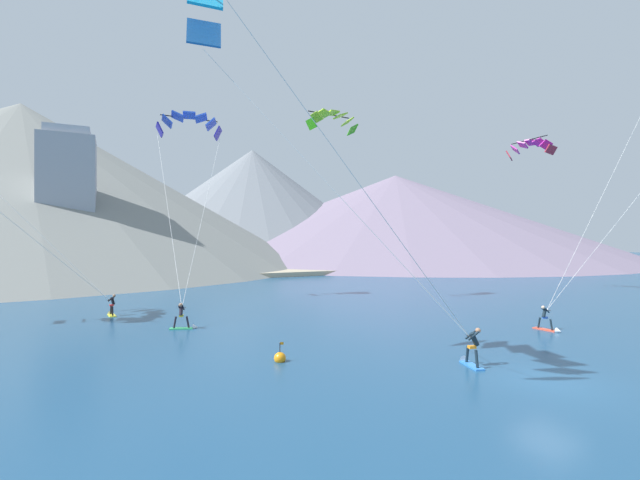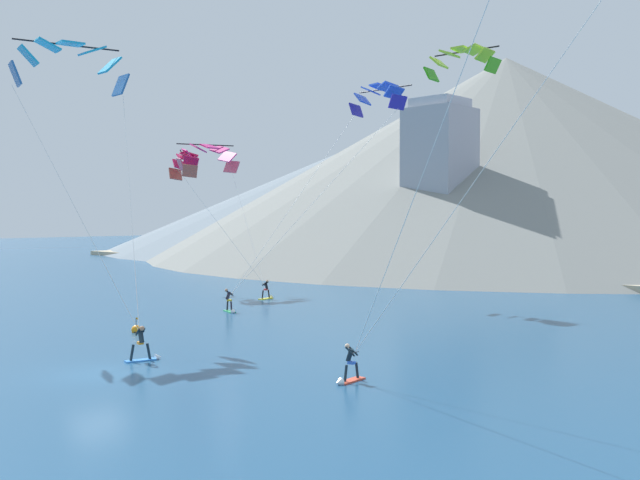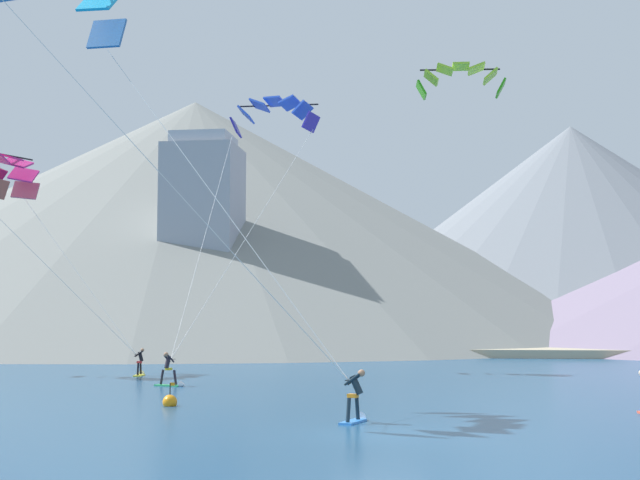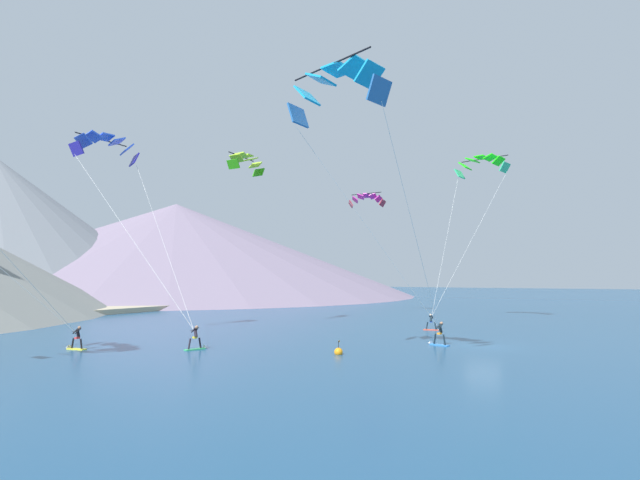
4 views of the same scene
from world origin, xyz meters
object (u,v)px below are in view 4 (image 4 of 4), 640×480
(kitesurfer_near_trail, at_px, (75,343))
(race_marker_buoy, at_px, (338,352))
(kitesurfer_mid_center, at_px, (437,337))
(parafoil_kite_near_lead, at_px, (481,164))
(parafoil_kite_far_left, at_px, (106,146))
(parafoil_kite_distant_low_drift, at_px, (246,161))
(parafoil_kite_distant_mid_solo, at_px, (367,199))
(kitesurfer_near_lead, at_px, (434,326))
(parafoil_kite_mid_center, at_px, (337,86))
(kitesurfer_far_left, at_px, (198,342))

(kitesurfer_near_trail, distance_m, race_marker_buoy, 18.45)
(kitesurfer_mid_center, relative_size, parafoil_kite_near_lead, 0.10)
(kitesurfer_near_trail, relative_size, race_marker_buoy, 1.74)
(parafoil_kite_far_left, relative_size, parafoil_kite_distant_low_drift, 3.25)
(parafoil_kite_far_left, xyz_separation_m, parafoil_kite_distant_mid_solo, (34.90, -9.84, -0.78))
(kitesurfer_near_lead, height_order, parafoil_kite_distant_mid_solo, parafoil_kite_distant_mid_solo)
(parafoil_kite_far_left, bearing_deg, parafoil_kite_mid_center, -97.78)
(kitesurfer_far_left, height_order, race_marker_buoy, kitesurfer_far_left)
(parafoil_kite_near_lead, bearing_deg, kitesurfer_far_left, 158.23)
(kitesurfer_mid_center, xyz_separation_m, parafoil_kite_mid_center, (-11.40, 2.37, 15.65))
(parafoil_kite_near_lead, xyz_separation_m, parafoil_kite_distant_mid_solo, (5.07, 16.78, -2.05))
(kitesurfer_near_trail, bearing_deg, kitesurfer_far_left, -60.91)
(kitesurfer_far_left, distance_m, parafoil_kite_near_lead, 38.95)
(kitesurfer_near_lead, xyz_separation_m, race_marker_buoy, (-17.48, 1.05, -0.28))
(kitesurfer_near_lead, distance_m, parafoil_kite_distant_low_drift, 25.15)
(kitesurfer_far_left, distance_m, parafoil_kite_distant_low_drift, 23.20)
(kitesurfer_far_left, relative_size, race_marker_buoy, 1.74)
(kitesurfer_mid_center, distance_m, parafoil_kite_near_lead, 28.02)
(parafoil_kite_far_left, xyz_separation_m, race_marker_buoy, (0.38, -23.25, -16.60))
(kitesurfer_near_trail, height_order, kitesurfer_far_left, kitesurfer_far_left)
(kitesurfer_near_lead, height_order, kitesurfer_far_left, kitesurfer_far_left)
(parafoil_kite_mid_center, bearing_deg, parafoil_kite_distant_mid_solo, 21.84)
(parafoil_kite_distant_mid_solo, bearing_deg, parafoil_kite_far_left, 164.25)
(kitesurfer_far_left, bearing_deg, race_marker_buoy, -73.30)
(kitesurfer_near_lead, distance_m, parafoil_kite_far_left, 34.29)
(kitesurfer_mid_center, height_order, parafoil_kite_distant_mid_solo, parafoil_kite_distant_mid_solo)
(kitesurfer_near_trail, relative_size, parafoil_kite_mid_center, 0.11)
(kitesurfer_near_trail, bearing_deg, parafoil_kite_distant_mid_solo, -5.01)
(kitesurfer_far_left, xyz_separation_m, parafoil_kite_far_left, (2.48, 13.71, 16.23))
(parafoil_kite_mid_center, relative_size, parafoil_kite_distant_low_drift, 3.16)
(parafoil_kite_distant_mid_solo, bearing_deg, kitesurfer_near_trail, 174.99)
(kitesurfer_mid_center, relative_size, race_marker_buoy, 1.76)
(parafoil_kite_near_lead, bearing_deg, parafoil_kite_far_left, 138.26)
(kitesurfer_near_lead, relative_size, parafoil_kite_near_lead, 0.10)
(kitesurfer_mid_center, bearing_deg, kitesurfer_near_trail, 124.36)
(kitesurfer_mid_center, height_order, race_marker_buoy, kitesurfer_mid_center)
(kitesurfer_near_lead, relative_size, parafoil_kite_far_left, 0.11)
(kitesurfer_near_trail, relative_size, kitesurfer_mid_center, 0.99)
(kitesurfer_mid_center, xyz_separation_m, parafoil_kite_distant_mid_solo, (26.95, 17.74, 15.42))
(kitesurfer_mid_center, relative_size, kitesurfer_far_left, 1.01)
(kitesurfer_near_trail, distance_m, kitesurfer_mid_center, 25.89)
(kitesurfer_far_left, relative_size, parafoil_kite_near_lead, 0.10)
(parafoil_kite_near_lead, bearing_deg, kitesurfer_near_lead, 169.03)
(kitesurfer_mid_center, xyz_separation_m, kitesurfer_far_left, (-10.43, 13.87, -0.04))
(parafoil_kite_far_left, height_order, parafoil_kite_distant_low_drift, parafoil_kite_far_left)
(kitesurfer_mid_center, height_order, parafoil_kite_far_left, parafoil_kite_far_left)
(parafoil_kite_mid_center, bearing_deg, race_marker_buoy, 27.07)
(kitesurfer_mid_center, xyz_separation_m, parafoil_kite_distant_low_drift, (4.07, 21.21, 16.51))
(parafoil_kite_near_lead, xyz_separation_m, parafoil_kite_far_left, (-29.83, 26.62, -1.27))
(kitesurfer_near_lead, relative_size, parafoil_kite_distant_mid_solo, 0.34)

